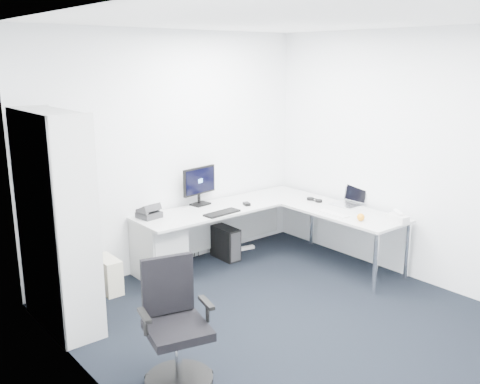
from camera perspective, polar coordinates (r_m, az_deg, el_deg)
ground at (r=5.06m, az=6.44°, el=-14.18°), size 4.20×4.20×0.00m
ceiling at (r=4.47m, az=7.44°, el=17.97°), size 4.20×4.20×0.00m
wall_back at (r=6.19m, az=-7.29°, el=4.32°), size 3.60×0.02×2.70m
wall_left at (r=3.54m, az=-13.74°, el=-3.39°), size 0.02×4.20×2.70m
wall_right at (r=5.99m, az=18.96°, el=3.34°), size 0.02×4.20×2.70m
l_desk at (r=6.20m, az=0.81°, el=-5.13°), size 2.37×1.33×0.69m
drawer_pedestal at (r=6.03m, az=-8.71°, el=-5.91°), size 0.45×0.55×0.68m
bookshelf at (r=5.00m, az=-19.00°, el=-3.01°), size 0.38×0.99×1.97m
task_chair at (r=4.07m, az=-6.69°, el=-14.07°), size 0.65×0.65×0.95m
black_pc_tower at (r=6.56m, az=-1.57°, el=-5.43°), size 0.18×0.41×0.39m
beige_pc_tower at (r=5.83m, az=-13.92°, el=-8.57°), size 0.18×0.39×0.37m
power_strip at (r=6.87m, az=0.25°, el=-6.06°), size 0.34×0.12×0.04m
monitor at (r=6.32m, az=-4.30°, el=0.69°), size 0.51×0.23×0.47m
black_keyboard at (r=6.00m, az=-1.94°, el=-2.25°), size 0.45×0.19×0.02m
mouse at (r=6.34m, az=0.71°, el=-1.28°), size 0.09×0.12×0.03m
desk_phone at (r=5.92m, az=-9.69°, el=-2.00°), size 0.25×0.25×0.15m
laptop at (r=6.42m, az=11.20°, el=-0.43°), size 0.34×0.33×0.24m
white_keyboard at (r=6.08m, az=9.91°, el=-2.28°), size 0.12×0.38×0.01m
headphones at (r=6.59m, az=7.95°, el=-0.74°), size 0.14×0.21×0.05m
orange_fruit at (r=5.88m, az=12.75°, el=-2.64°), size 0.08×0.08×0.08m
tissue_box at (r=5.93m, az=16.45°, el=-2.75°), size 0.14×0.24×0.08m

